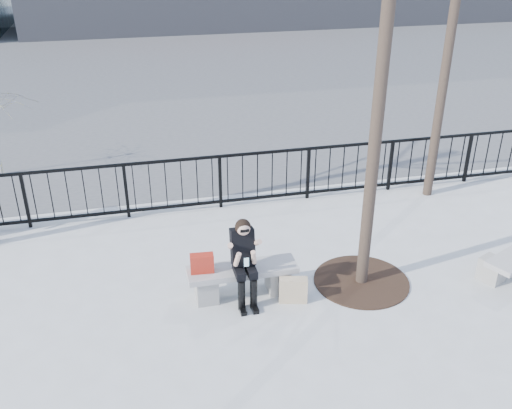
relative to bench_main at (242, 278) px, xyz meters
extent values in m
plane|color=#A5A6A1|center=(0.00, 0.00, -0.30)|extent=(120.00, 120.00, 0.00)
cube|color=#474747|center=(0.00, 15.00, -0.30)|extent=(60.00, 23.00, 0.01)
cube|color=black|center=(0.00, 3.00, 0.78)|extent=(14.00, 0.05, 0.05)
cube|color=black|center=(0.00, 3.00, -0.18)|extent=(14.00, 0.05, 0.05)
cube|color=#2D2D30|center=(3.00, 21.96, 0.90)|extent=(18.00, 0.08, 2.40)
cylinder|color=black|center=(1.90, -0.10, 3.45)|extent=(0.18, 0.18, 7.50)
cylinder|color=black|center=(4.50, 2.60, 3.20)|extent=(0.18, 0.18, 7.00)
cylinder|color=black|center=(1.90, -0.10, -0.29)|extent=(1.50, 1.50, 0.02)
cube|color=slate|center=(-0.55, 0.00, -0.10)|extent=(0.32, 0.38, 0.40)
cube|color=slate|center=(0.55, 0.00, -0.10)|extent=(0.32, 0.38, 0.40)
cube|color=gray|center=(0.00, 0.00, 0.14)|extent=(1.65, 0.46, 0.09)
cube|color=slate|center=(3.91, -0.52, -0.11)|extent=(0.30, 0.36, 0.38)
cube|color=#A42114|center=(-0.60, 0.02, 0.33)|extent=(0.36, 0.19, 0.28)
cube|color=beige|center=(0.70, -0.34, -0.10)|extent=(0.45, 0.25, 0.40)
camera|label=1|loc=(-1.45, -7.03, 4.83)|focal=40.00mm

